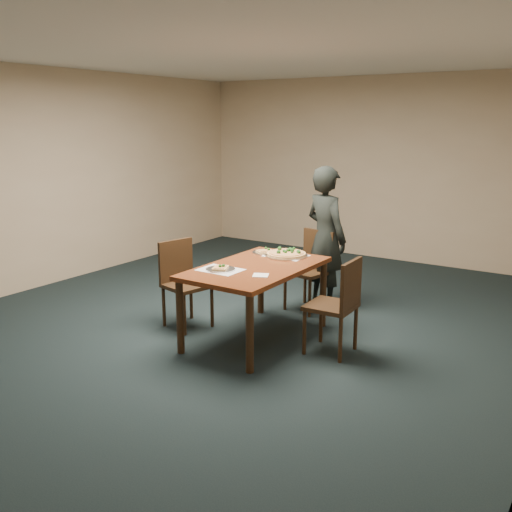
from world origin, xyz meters
The scene contains 13 objects.
ground centered at (0.00, 0.00, 0.00)m, with size 8.00×8.00×0.00m, color black.
room_shell centered at (0.00, 0.00, 1.74)m, with size 8.00×8.00×8.00m.
dining_table centered at (0.39, 0.01, 0.66)m, with size 0.90×1.50×0.75m.
chair_far centered at (0.40, 1.17, 0.52)m, with size 0.49×0.49×0.91m.
chair_left centered at (-0.48, -0.08, 0.52)m, with size 0.50×0.50×0.91m.
chair_right centered at (1.23, 0.12, 0.52)m, with size 0.43×0.43×0.91m.
diner centered at (0.50, 1.31, 0.82)m, with size 0.60×0.39×1.64m, color black.
placemat_main centered at (0.42, 0.54, 0.75)m, with size 0.42×0.32×0.00m, color white.
placemat_near centered at (0.19, -0.30, 0.75)m, with size 0.40×0.30×0.00m, color white.
pizza_pan centered at (0.42, 0.55, 0.77)m, with size 0.45×0.45×0.08m.
slice_plate_near centered at (0.19, -0.30, 0.76)m, with size 0.28×0.28×0.06m.
slice_plate_far centered at (0.16, 0.55, 0.76)m, with size 0.28×0.28×0.06m.
napkin centered at (0.62, -0.26, 0.75)m, with size 0.14×0.14×0.01m, color white.
Camera 1 is at (3.34, -4.47, 2.13)m, focal length 40.00 mm.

